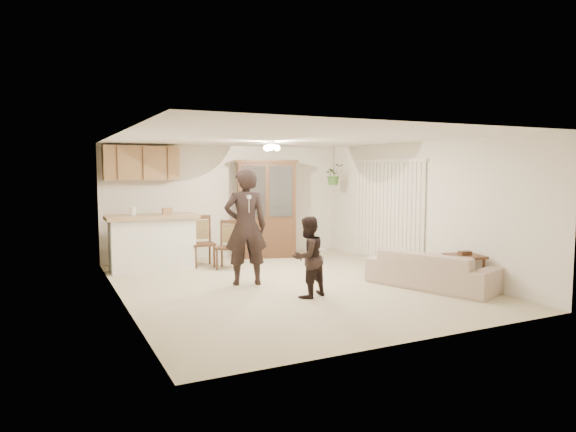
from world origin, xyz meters
name	(u,v)px	position (x,y,z in m)	size (l,w,h in m)	color
floor	(290,285)	(0.00, 0.00, 0.00)	(6.50, 6.50, 0.00)	beige
ceiling	(290,138)	(0.00, 0.00, 2.50)	(5.50, 6.50, 0.02)	white
wall_back	(227,201)	(0.00, 3.25, 1.25)	(5.50, 0.02, 2.50)	white
wall_front	(416,234)	(0.00, -3.25, 1.25)	(5.50, 0.02, 2.50)	white
wall_left	(121,219)	(-2.75, 0.00, 1.25)	(0.02, 6.50, 2.50)	white
wall_right	(418,207)	(2.75, 0.00, 1.25)	(0.02, 6.50, 2.50)	white
breakfast_bar	(153,245)	(-1.85, 2.35, 0.50)	(1.60, 0.55, 1.00)	white
bar_top	(152,217)	(-1.85, 2.35, 1.05)	(1.75, 0.70, 0.08)	tan
upper_cabinets	(141,163)	(-1.90, 3.07, 2.10)	(1.50, 0.34, 0.70)	#9B6B43
vertical_blinds	(387,211)	(2.71, 0.90, 1.10)	(0.06, 2.30, 2.10)	silver
ceiling_fixture	(271,147)	(0.20, 1.20, 2.40)	(0.36, 0.36, 0.20)	beige
hanging_plant	(334,175)	(2.30, 2.40, 1.85)	(0.43, 0.37, 0.48)	#305D25
plant_cord	(334,160)	(2.30, 2.40, 2.17)	(0.01, 0.01, 0.65)	black
sofa	(432,266)	(2.04, -1.23, 0.37)	(1.87, 0.73, 0.73)	beige
adult	(246,232)	(-0.67, 0.34, 0.90)	(0.66, 0.43, 1.80)	black
child	(308,254)	(-0.12, -0.90, 0.68)	(0.66, 0.51, 1.35)	black
china_hutch	(266,209)	(0.76, 2.76, 1.08)	(1.48, 0.91, 2.18)	#342113
side_table	(464,272)	(2.41, -1.59, 0.30)	(0.62, 0.62, 0.64)	#342113
chair_bar	(203,252)	(-0.86, 2.27, 0.29)	(0.48, 0.48, 1.03)	#342113
chair_hutch_left	(228,255)	(-0.49, 1.80, 0.27)	(0.59, 0.59, 0.96)	#342113
chair_hutch_right	(270,244)	(0.93, 2.94, 0.26)	(0.53, 0.53, 0.93)	#342113
controller_adult	(249,197)	(-0.78, -0.11, 1.53)	(0.05, 0.17, 0.05)	white
controller_child	(322,250)	(-0.03, -1.17, 0.77)	(0.03, 0.11, 0.03)	white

